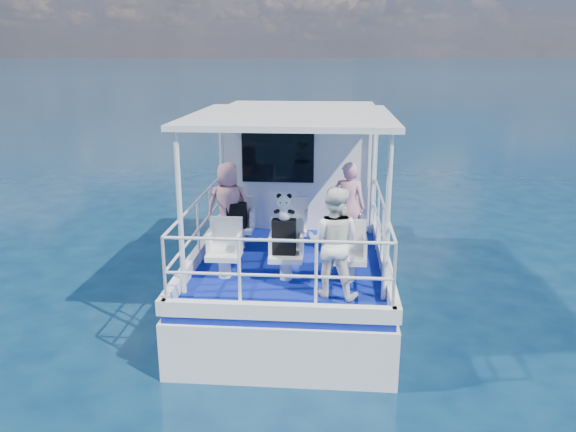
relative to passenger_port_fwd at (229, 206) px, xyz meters
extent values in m
plane|color=#08203B|center=(1.07, -0.20, -1.63)|extent=(2000.00, 2000.00, 0.00)
cube|color=white|center=(1.07, 0.80, -1.63)|extent=(3.00, 7.00, 1.60)
cube|color=#0A188B|center=(1.07, 0.80, -0.78)|extent=(2.90, 6.90, 0.10)
cube|color=white|center=(1.07, 2.10, 0.37)|extent=(2.85, 2.00, 2.20)
cube|color=white|center=(1.07, -0.40, 1.51)|extent=(3.00, 3.20, 0.08)
cylinder|color=white|center=(-0.28, -1.90, 0.37)|extent=(0.07, 0.07, 2.20)
cylinder|color=white|center=(2.42, -1.90, 0.37)|extent=(0.07, 0.07, 2.20)
cylinder|color=white|center=(-0.28, 1.00, 0.37)|extent=(0.07, 0.07, 2.20)
cylinder|color=white|center=(2.42, 1.00, 0.37)|extent=(0.07, 0.07, 2.20)
cube|color=white|center=(0.17, 0.00, -0.54)|extent=(0.48, 0.46, 0.38)
cube|color=white|center=(1.07, 0.00, -0.54)|extent=(0.48, 0.46, 0.38)
cube|color=white|center=(1.97, 0.00, -0.54)|extent=(0.48, 0.46, 0.38)
cube|color=white|center=(0.17, -1.30, -0.54)|extent=(0.48, 0.46, 0.38)
cube|color=white|center=(1.07, -1.30, -0.54)|extent=(0.48, 0.46, 0.38)
cube|color=white|center=(1.97, -1.30, -0.54)|extent=(0.48, 0.46, 0.38)
imported|color=pink|center=(0.00, 0.00, 0.00)|extent=(0.60, 0.47, 1.45)
imported|color=pink|center=(1.98, 0.02, 0.02)|extent=(0.59, 0.44, 1.49)
imported|color=white|center=(1.74, -1.82, 0.02)|extent=(0.84, 0.73, 1.50)
cube|color=black|center=(0.14, -0.06, -0.14)|extent=(0.31, 0.18, 0.41)
cube|color=black|center=(1.03, -1.29, -0.09)|extent=(0.34, 0.19, 0.51)
cube|color=black|center=(0.12, -0.04, 0.09)|extent=(0.09, 0.06, 0.06)
camera|label=1|loc=(1.70, -8.85, 2.39)|focal=35.00mm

